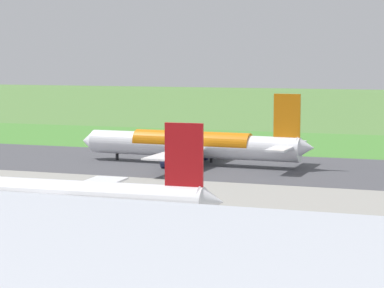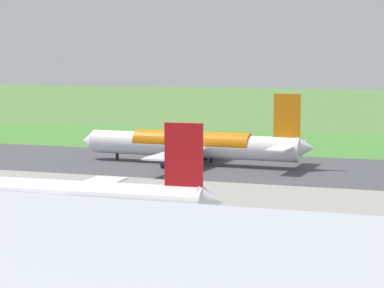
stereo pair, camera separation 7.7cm
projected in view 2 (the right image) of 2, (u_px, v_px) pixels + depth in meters
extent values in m
plane|color=#547F3D|center=(190.00, 164.00, 168.40)|extent=(800.00, 800.00, 0.00)
cube|color=#47474C|center=(190.00, 164.00, 168.40)|extent=(600.00, 41.71, 0.06)
cube|color=gray|center=(40.00, 224.00, 108.19)|extent=(440.00, 110.00, 0.05)
cube|color=#478534|center=(236.00, 146.00, 203.10)|extent=(600.00, 80.00, 0.04)
cylinder|color=white|center=(192.00, 145.00, 167.77)|extent=(48.17, 7.10, 5.20)
cone|color=white|center=(89.00, 141.00, 176.96)|extent=(3.19, 5.05, 4.94)
cone|color=white|center=(306.00, 148.00, 158.62)|extent=(3.67, 4.56, 4.42)
cube|color=orange|center=(287.00, 116.00, 159.35)|extent=(5.62, 0.72, 9.00)
cube|color=white|center=(280.00, 149.00, 154.97)|extent=(4.35, 9.15, 0.36)
cube|color=white|center=(293.00, 143.00, 165.16)|extent=(4.35, 9.15, 0.36)
cube|color=white|center=(177.00, 153.00, 157.27)|extent=(6.87, 22.22, 0.35)
cube|color=white|center=(213.00, 142.00, 177.64)|extent=(6.87, 22.22, 0.35)
cylinder|color=#23284C|center=(172.00, 163.00, 161.69)|extent=(4.61, 2.98, 2.80)
cylinder|color=#23284C|center=(198.00, 154.00, 175.58)|extent=(4.61, 2.98, 2.80)
cylinder|color=black|center=(117.00, 153.00, 174.63)|extent=(0.70, 0.70, 3.42)
cylinder|color=black|center=(198.00, 160.00, 163.27)|extent=(0.70, 0.70, 3.42)
cylinder|color=black|center=(211.00, 155.00, 170.67)|extent=(0.70, 0.70, 3.42)
cylinder|color=orange|center=(192.00, 143.00, 167.71)|extent=(26.59, 6.27, 5.23)
cylinder|color=white|center=(50.00, 196.00, 108.22)|extent=(45.11, 6.52, 4.87)
cone|color=white|center=(211.00, 202.00, 101.34)|extent=(3.43, 4.26, 4.14)
cube|color=red|center=(184.00, 155.00, 101.76)|extent=(5.26, 0.66, 8.43)
cube|color=white|center=(19.00, 214.00, 98.20)|extent=(6.37, 20.80, 0.33)
cube|color=white|center=(87.00, 187.00, 117.79)|extent=(6.37, 20.80, 0.33)
cylinder|color=black|center=(50.00, 219.00, 108.59)|extent=(0.75, 0.75, 1.50)
cylinder|color=slate|center=(223.00, 142.00, 201.17)|extent=(0.10, 0.10, 2.21)
cube|color=red|center=(223.00, 137.00, 201.02)|extent=(0.60, 0.04, 0.60)
cone|color=orange|center=(201.00, 143.00, 208.28)|extent=(0.40, 0.40, 0.55)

